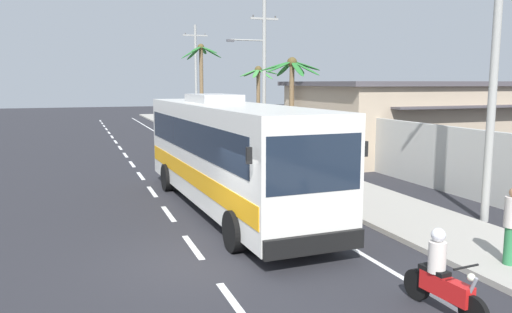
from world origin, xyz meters
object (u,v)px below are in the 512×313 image
Objects in this scene: pedestrian_near_kerb at (512,224)px; palm_nearest at (292,82)px; coach_bus_foreground at (227,150)px; palm_second at (201,71)px; motorcycle_beside_bus at (225,151)px; utility_pole_mid at (263,71)px; utility_pole_far at (196,73)px; roadside_building at (405,118)px; motorcycle_trailing at (442,279)px; palm_third at (258,85)px; utility_pole_nearest at (495,57)px.

palm_nearest reaches higher than pedestrian_near_kerb.
palm_second is at bearing 78.00° from coach_bus_foreground.
motorcycle_beside_bus is 0.27× the size of palm_second.
coach_bus_foreground is 8.69m from pedestrian_near_kerb.
utility_pole_far reaches higher than utility_pole_mid.
palm_second is at bearing 94.21° from utility_pole_mid.
utility_pole_mid is at bearing -85.79° from palm_second.
utility_pole_far reaches higher than roadside_building.
coach_bus_foreground is 8.91m from motorcycle_trailing.
roadside_building reaches higher than pedestrian_near_kerb.
coach_bus_foreground is 2.22× the size of palm_third.
motorcycle_trailing is at bearing -80.63° from coach_bus_foreground.
palm_nearest reaches higher than motorcycle_beside_bus.
utility_pole_far is 0.80× the size of roadside_building.
palm_second reaches higher than motorcycle_beside_bus.
pedestrian_near_kerb is at bearing 22.77° from motorcycle_trailing.
palm_nearest is at bearing 73.80° from motorcycle_trailing.
palm_second is (-1.46, 15.80, 0.93)m from palm_nearest.
palm_nearest is (5.72, 19.71, 3.57)m from motorcycle_trailing.
utility_pole_mid is at bearing 99.26° from palm_nearest.
motorcycle_trailing is 20.83m from palm_nearest.
utility_pole_far is at bearing 81.20° from palm_second.
palm_second is 6.12m from palm_third.
motorcycle_beside_bus is at bearing -99.92° from palm_second.
palm_nearest is 1.03× the size of palm_third.
utility_pole_mid is (5.18, 23.03, 4.25)m from motorcycle_trailing.
utility_pole_far is 1.77× the size of palm_third.
utility_pole_nearest reaches higher than palm_third.
motorcycle_beside_bus is 14.50m from utility_pole_nearest.
palm_third is at bearing 72.12° from utility_pole_mid.
palm_second is (-1.15, 30.93, 0.26)m from utility_pole_nearest.
motorcycle_trailing is (-1.16, -17.78, 0.00)m from motorcycle_beside_bus.
roadside_building is (11.80, 17.43, 1.48)m from motorcycle_trailing.
utility_pole_nearest is 1.74× the size of palm_third.
palm_third is (9.03, 21.81, 1.99)m from coach_bus_foreground.
motorcycle_beside_bus is 0.21× the size of utility_pole_mid.
palm_nearest is at bearing -99.83° from palm_third.
palm_second reaches higher than motorcycle_trailing.
pedestrian_near_kerb is at bearing -96.06° from utility_pole_mid.
utility_pole_far is 25.12m from roadside_building.
roadside_building reaches higher than motorcycle_beside_bus.
roadside_building is (6.61, -24.06, -2.92)m from utility_pole_far.
palm_second is (-0.93, -5.98, 0.09)m from utility_pole_far.
motorcycle_beside_bus is 10.75m from roadside_building.
utility_pole_nearest is at bearing -91.19° from palm_nearest.
pedestrian_near_kerb is at bearing -84.14° from motorcycle_beside_bus.
pedestrian_near_kerb is 0.18× the size of utility_pole_nearest.
palm_second is at bearing -45.46° from pedestrian_near_kerb.
coach_bus_foreground is at bearing -13.28° from pedestrian_near_kerb.
utility_pole_nearest reaches higher than pedestrian_near_kerb.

